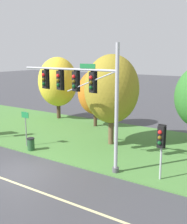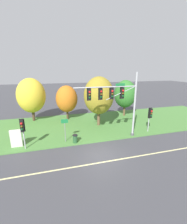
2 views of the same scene
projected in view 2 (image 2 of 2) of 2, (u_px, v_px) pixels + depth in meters
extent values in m
plane|color=#3D3D42|center=(101.00, 155.00, 14.55)|extent=(160.00, 160.00, 0.00)
cube|color=beige|center=(106.00, 162.00, 13.44)|extent=(36.00, 0.16, 0.01)
cube|color=#477A38|center=(84.00, 125.00, 22.17)|extent=(48.00, 11.50, 0.10)
cylinder|color=#9EA0A5|center=(135.00, 105.00, 17.57)|extent=(0.22, 0.22, 7.62)
cylinder|color=#4C4C51|center=(132.00, 134.00, 18.58)|extent=(0.40, 0.40, 0.30)
cylinder|color=#9EA0A5|center=(106.00, 87.00, 16.03)|extent=(7.15, 0.14, 0.14)
cylinder|color=#9EA0A5|center=(121.00, 93.00, 16.68)|extent=(3.60, 0.08, 1.47)
cube|color=black|center=(122.00, 93.00, 16.72)|extent=(0.34, 0.28, 1.22)
cube|color=black|center=(122.00, 93.00, 16.87)|extent=(0.46, 0.04, 1.34)
sphere|color=red|center=(123.00, 91.00, 16.47)|extent=(0.22, 0.22, 0.22)
sphere|color=#51420C|center=(123.00, 93.00, 16.56)|extent=(0.22, 0.22, 0.22)
sphere|color=#0C4219|center=(123.00, 96.00, 16.64)|extent=(0.22, 0.22, 0.22)
cube|color=black|center=(112.00, 94.00, 16.39)|extent=(0.34, 0.28, 1.22)
cube|color=black|center=(111.00, 93.00, 16.54)|extent=(0.46, 0.04, 1.34)
sphere|color=red|center=(112.00, 91.00, 16.14)|extent=(0.22, 0.22, 0.22)
sphere|color=#51420C|center=(112.00, 94.00, 16.23)|extent=(0.22, 0.22, 0.22)
sphere|color=#0C4219|center=(112.00, 97.00, 16.31)|extent=(0.22, 0.22, 0.22)
cube|color=black|center=(101.00, 94.00, 16.06)|extent=(0.34, 0.28, 1.22)
cube|color=black|center=(100.00, 94.00, 16.21)|extent=(0.46, 0.04, 1.34)
sphere|color=red|center=(101.00, 92.00, 15.81)|extent=(0.22, 0.22, 0.22)
sphere|color=#51420C|center=(101.00, 94.00, 15.90)|extent=(0.22, 0.22, 0.22)
sphere|color=#0C4219|center=(101.00, 97.00, 15.98)|extent=(0.22, 0.22, 0.22)
cube|color=black|center=(89.00, 95.00, 15.73)|extent=(0.34, 0.28, 1.22)
cube|color=black|center=(89.00, 94.00, 15.88)|extent=(0.46, 0.04, 1.34)
sphere|color=red|center=(90.00, 92.00, 15.49)|extent=(0.22, 0.22, 0.22)
sphere|color=#51420C|center=(90.00, 95.00, 15.57)|extent=(0.22, 0.22, 0.22)
sphere|color=#0C4219|center=(90.00, 98.00, 15.65)|extent=(0.22, 0.22, 0.22)
cube|color=#196B33|center=(120.00, 85.00, 16.33)|extent=(1.10, 0.04, 0.28)
cylinder|color=#9EA0A5|center=(24.00, 135.00, 15.06)|extent=(0.12, 0.12, 3.14)
cube|color=black|center=(22.00, 126.00, 14.60)|extent=(0.34, 0.28, 1.22)
cube|color=black|center=(22.00, 125.00, 14.75)|extent=(0.46, 0.04, 1.34)
sphere|color=red|center=(21.00, 124.00, 14.35)|extent=(0.22, 0.22, 0.22)
sphere|color=#51420C|center=(22.00, 126.00, 14.44)|extent=(0.22, 0.22, 0.22)
sphere|color=#0C4219|center=(22.00, 129.00, 14.52)|extent=(0.22, 0.22, 0.22)
cylinder|color=#9EA0A5|center=(149.00, 120.00, 19.37)|extent=(0.12, 0.12, 3.12)
cube|color=black|center=(151.00, 113.00, 18.91)|extent=(0.34, 0.28, 1.22)
cube|color=black|center=(150.00, 113.00, 19.06)|extent=(0.46, 0.04, 1.34)
sphere|color=red|center=(152.00, 111.00, 18.66)|extent=(0.22, 0.22, 0.22)
sphere|color=#51420C|center=(151.00, 114.00, 18.75)|extent=(0.22, 0.22, 0.22)
sphere|color=#0C4219|center=(151.00, 116.00, 18.83)|extent=(0.22, 0.22, 0.22)
cylinder|color=slate|center=(65.00, 130.00, 16.62)|extent=(0.08, 0.08, 2.73)
cube|color=#197238|center=(65.00, 121.00, 16.29)|extent=(0.74, 0.03, 0.45)
cylinder|color=#423021|center=(33.00, 112.00, 23.59)|extent=(0.42, 0.42, 2.86)
ellipsoid|color=gold|center=(31.00, 96.00, 22.87)|extent=(4.24, 4.24, 5.29)
cylinder|color=#423021|center=(67.00, 112.00, 24.40)|extent=(0.34, 0.34, 2.41)
ellipsoid|color=#B76019|center=(67.00, 99.00, 23.81)|extent=(3.41, 3.41, 4.27)
cylinder|color=brown|center=(99.00, 114.00, 21.65)|extent=(0.42, 0.42, 3.21)
ellipsoid|color=olive|center=(99.00, 96.00, 20.89)|extent=(4.20, 4.20, 5.25)
cylinder|color=brown|center=(124.00, 108.00, 26.24)|extent=(0.37, 0.37, 2.81)
ellipsoid|color=#2D6B28|center=(125.00, 94.00, 25.57)|extent=(3.74, 3.74, 4.68)
cube|color=beige|center=(16.00, 138.00, 15.60)|extent=(1.10, 0.24, 1.90)
cube|color=#4C4C51|center=(13.00, 147.00, 15.74)|extent=(0.10, 0.20, 0.10)
cube|color=#4C4C51|center=(21.00, 146.00, 15.95)|extent=(0.10, 0.20, 0.10)
cylinder|color=#234C28|center=(75.00, 139.00, 16.65)|extent=(0.52, 0.52, 0.85)
cylinder|color=black|center=(75.00, 135.00, 16.52)|extent=(0.56, 0.56, 0.08)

